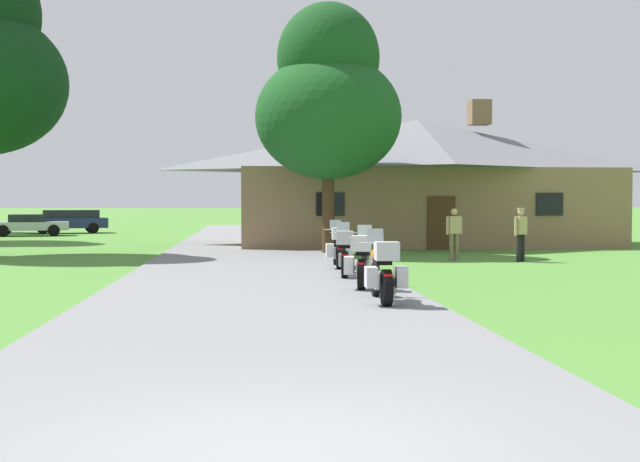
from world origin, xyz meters
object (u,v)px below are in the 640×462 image
motorcycle_yellow_second_in_row (363,262)px  motorcycle_black_third_in_row (344,253)px  bystander_tan_shirt_beside_signpost (521,232)px  bystander_tan_shirt_near_lodge (454,231)px  parked_navy_suv_far_left (68,220)px  parked_silver_sedan_far_left (29,224)px  tree_by_lodge_front (328,100)px  motorcycle_black_farthest_in_row (338,248)px  motorcycle_orange_nearest_to_camera (383,272)px

motorcycle_yellow_second_in_row → motorcycle_black_third_in_row: bearing=102.0°
motorcycle_yellow_second_in_row → bystander_tan_shirt_beside_signpost: (6.09, 7.53, 0.34)m
motorcycle_yellow_second_in_row → bystander_tan_shirt_beside_signpost: 9.69m
bystander_tan_shirt_near_lodge → parked_navy_suv_far_left: 29.76m
parked_navy_suv_far_left → parked_silver_sedan_far_left: bearing=144.2°
bystander_tan_shirt_near_lodge → tree_by_lodge_front: tree_by_lodge_front is taller
motorcycle_yellow_second_in_row → bystander_tan_shirt_near_lodge: size_ratio=1.24×
motorcycle_black_third_in_row → tree_by_lodge_front: (0.53, 9.03, 4.90)m
motorcycle_black_farthest_in_row → parked_silver_sedan_far_left: 27.67m
motorcycle_orange_nearest_to_camera → bystander_tan_shirt_near_lodge: size_ratio=1.25×
parked_navy_suv_far_left → parked_silver_sedan_far_left: 3.97m
parked_navy_suv_far_left → parked_silver_sedan_far_left: parked_navy_suv_far_left is taller
bystander_tan_shirt_beside_signpost → motorcycle_black_third_in_row: bearing=6.5°
bystander_tan_shirt_near_lodge → tree_by_lodge_front: 6.85m
motorcycle_yellow_second_in_row → parked_navy_suv_far_left: bearing=122.8°
motorcycle_yellow_second_in_row → parked_navy_suv_far_left: 35.02m
motorcycle_black_third_in_row → bystander_tan_shirt_beside_signpost: (6.15, 4.81, 0.33)m
motorcycle_black_third_in_row → bystander_tan_shirt_near_lodge: bystander_tan_shirt_near_lodge is taller
motorcycle_black_third_in_row → motorcycle_black_farthest_in_row: (0.13, 2.46, -0.01)m
motorcycle_black_third_in_row → tree_by_lodge_front: size_ratio=0.23×
motorcycle_yellow_second_in_row → motorcycle_black_third_in_row: (-0.06, 2.72, 0.01)m
tree_by_lodge_front → motorcycle_black_farthest_in_row: bearing=-93.4°
motorcycle_orange_nearest_to_camera → bystander_tan_shirt_near_lodge: (4.17, 10.82, 0.32)m
motorcycle_orange_nearest_to_camera → parked_silver_sedan_far_left: bearing=116.4°
bystander_tan_shirt_near_lodge → motorcycle_black_farthest_in_row: bearing=27.7°
parked_silver_sedan_far_left → motorcycle_black_third_in_row: bearing=-163.2°
parked_silver_sedan_far_left → bystander_tan_shirt_near_lodge: bearing=-149.9°
parked_navy_suv_far_left → bystander_tan_shirt_near_lodge: bearing=-160.8°
motorcycle_black_farthest_in_row → parked_silver_sedan_far_left: size_ratio=0.46×
motorcycle_black_third_in_row → motorcycle_black_farthest_in_row: 2.47m
tree_by_lodge_front → bystander_tan_shirt_near_lodge: bearing=-43.5°
bystander_tan_shirt_beside_signpost → parked_navy_suv_far_left: bystander_tan_shirt_beside_signpost is taller
tree_by_lodge_front → parked_silver_sedan_far_left: bearing=131.3°
bystander_tan_shirt_beside_signpost → parked_silver_sedan_far_left: size_ratio=0.37×
motorcycle_yellow_second_in_row → parked_silver_sedan_far_left: size_ratio=0.46×
motorcycle_black_third_in_row → motorcycle_black_farthest_in_row: bearing=92.7°
motorcycle_orange_nearest_to_camera → parked_navy_suv_far_left: size_ratio=0.42×
bystander_tan_shirt_beside_signpost → tree_by_lodge_front: bearing=-68.4°
motorcycle_orange_nearest_to_camera → bystander_tan_shirt_near_lodge: bystander_tan_shirt_near_lodge is taller
parked_silver_sedan_far_left → motorcycle_yellow_second_in_row: bearing=-165.5°
bystander_tan_shirt_beside_signpost → bystander_tan_shirt_near_lodge: bearing=-52.0°
parked_navy_suv_far_left → motorcycle_orange_nearest_to_camera: bearing=-175.8°
bystander_tan_shirt_near_lodge → bystander_tan_shirt_beside_signpost: bystander_tan_shirt_beside_signpost is taller
motorcycle_black_farthest_in_row → tree_by_lodge_front: (0.40, 6.57, 4.91)m
motorcycle_orange_nearest_to_camera → bystander_tan_shirt_near_lodge: bearing=70.6°
motorcycle_yellow_second_in_row → parked_silver_sedan_far_left: bearing=127.5°
motorcycle_black_farthest_in_row → parked_silver_sedan_far_left: motorcycle_black_farthest_in_row is taller
bystander_tan_shirt_beside_signpost → tree_by_lodge_front: tree_by_lodge_front is taller
bystander_tan_shirt_beside_signpost → parked_navy_suv_far_left: size_ratio=0.34×
motorcycle_yellow_second_in_row → bystander_tan_shirt_near_lodge: 9.24m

